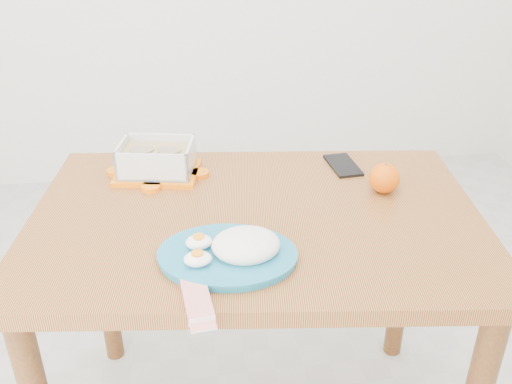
{
  "coord_description": "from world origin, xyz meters",
  "views": [
    {
      "loc": [
        -0.17,
        -1.2,
        1.46
      ],
      "look_at": [
        0.0,
        -0.02,
        0.81
      ],
      "focal_mm": 40.0,
      "sensor_mm": 36.0,
      "label": 1
    }
  ],
  "objects": [
    {
      "name": "orange_fruit",
      "position": [
        0.35,
        0.05,
        0.79
      ],
      "size": [
        0.08,
        0.08,
        0.08
      ],
      "primitive_type": "sphere",
      "color": "#F34404",
      "rests_on": "dining_table"
    },
    {
      "name": "smartphone",
      "position": [
        0.28,
        0.21,
        0.75
      ],
      "size": [
        0.08,
        0.15,
        0.01
      ],
      "primitive_type": "cube",
      "rotation": [
        0.0,
        0.0,
        0.07
      ],
      "color": "black",
      "rests_on": "dining_table"
    },
    {
      "name": "candy_bar",
      "position": [
        -0.16,
        -0.3,
        0.76
      ],
      "size": [
        0.07,
        0.2,
        0.02
      ],
      "primitive_type": "cube",
      "rotation": [
        0.0,
        0.0,
        1.67
      ],
      "color": "red",
      "rests_on": "dining_table"
    },
    {
      "name": "rice_plate",
      "position": [
        -0.08,
        -0.2,
        0.78
      ],
      "size": [
        0.34,
        0.34,
        0.08
      ],
      "rotation": [
        0.0,
        0.0,
        -0.19
      ],
      "color": "#1A7093",
      "rests_on": "dining_table"
    },
    {
      "name": "dining_table",
      "position": [
        0.0,
        -0.02,
        0.64
      ],
      "size": [
        1.18,
        0.86,
        0.75
      ],
      "rotation": [
        0.0,
        0.0,
        -0.13
      ],
      "color": "#A8712F",
      "rests_on": "ground"
    },
    {
      "name": "food_container",
      "position": [
        -0.24,
        0.23,
        0.8
      ],
      "size": [
        0.25,
        0.21,
        0.09
      ],
      "rotation": [
        0.0,
        0.0,
        -0.2
      ],
      "color": "orange",
      "rests_on": "dining_table"
    }
  ]
}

